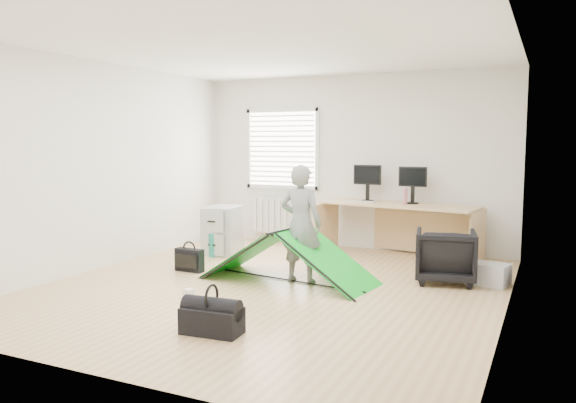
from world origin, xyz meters
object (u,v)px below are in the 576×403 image
at_px(desk, 398,230).
at_px(monitor_left, 368,188).
at_px(filing_cabinet, 223,230).
at_px(thermos, 405,196).
at_px(storage_crate, 488,274).
at_px(person, 301,224).
at_px(duffel_bag, 212,321).
at_px(monitor_right, 413,190).
at_px(kite, 288,255).
at_px(office_chair, 446,256).
at_px(laptop_bag, 189,260).

relative_size(desk, monitor_left, 5.34).
bearing_deg(filing_cabinet, desk, 10.13).
height_order(thermos, storage_crate, thermos).
xyz_separation_m(person, duffel_bag, (0.04, -1.99, -0.59)).
relative_size(monitor_left, monitor_right, 1.02).
xyz_separation_m(monitor_left, monitor_right, (0.69, -0.03, -0.00)).
distance_m(desk, duffel_bag, 4.04).
distance_m(kite, storage_crate, 2.34).
bearing_deg(kite, filing_cabinet, 153.26).
relative_size(filing_cabinet, monitor_right, 1.71).
bearing_deg(desk, office_chair, -44.98).
xyz_separation_m(filing_cabinet, person, (1.76, -1.09, 0.35)).
xyz_separation_m(monitor_right, duffel_bag, (-0.80, -4.10, -0.85)).
distance_m(desk, person, 2.13).
relative_size(monitor_left, thermos, 1.79).
bearing_deg(desk, thermos, -4.49).
distance_m(filing_cabinet, person, 2.10).
height_order(desk, laptop_bag, desk).
bearing_deg(storage_crate, person, -158.05).
bearing_deg(desk, kite, -101.76).
distance_m(monitor_right, storage_crate, 1.95).
bearing_deg(desk, laptop_bag, -126.19).
bearing_deg(storage_crate, monitor_left, 144.94).
height_order(office_chair, duffel_bag, office_chair).
bearing_deg(office_chair, storage_crate, -179.88).
bearing_deg(filing_cabinet, duffel_bag, -70.23).
xyz_separation_m(desk, person, (-0.66, -2.00, 0.31)).
bearing_deg(office_chair, kite, 13.20).
distance_m(desk, thermos, 0.51).
bearing_deg(person, kite, 11.72).
bearing_deg(filing_cabinet, office_chair, -16.80).
bearing_deg(laptop_bag, storage_crate, 17.51).
distance_m(filing_cabinet, laptop_bag, 1.24).
distance_m(thermos, kite, 2.27).
bearing_deg(thermos, office_chair, -57.46).
bearing_deg(kite, person, 20.64).
distance_m(filing_cabinet, office_chair, 3.33).
distance_m(monitor_left, duffel_bag, 4.21).
distance_m(thermos, storage_crate, 1.88).
xyz_separation_m(kite, duffel_bag, (0.19, -1.96, -0.20)).
bearing_deg(monitor_right, storage_crate, -41.91).
distance_m(office_chair, person, 1.76).
relative_size(monitor_right, thermos, 1.75).
relative_size(desk, office_chair, 3.24).
bearing_deg(thermos, duffel_bag, -100.29).
relative_size(person, kite, 0.69).
distance_m(monitor_left, monitor_right, 0.69).
xyz_separation_m(desk, monitor_right, (0.18, 0.11, 0.58)).
distance_m(monitor_right, laptop_bag, 3.34).
height_order(monitor_right, duffel_bag, monitor_right).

